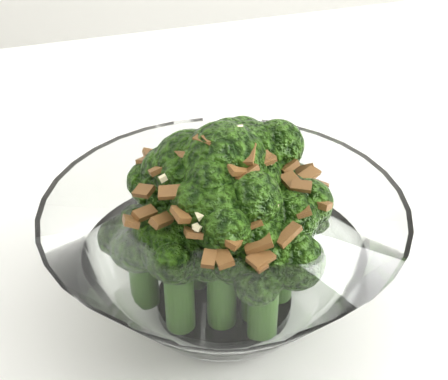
{
  "coord_description": "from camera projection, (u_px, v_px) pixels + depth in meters",
  "views": [
    {
      "loc": [
        -0.02,
        -0.41,
        1.06
      ],
      "look_at": [
        -0.03,
        -0.08,
        0.84
      ],
      "focal_mm": 55.0,
      "sensor_mm": 36.0,
      "label": 1
    }
  ],
  "objects": [
    {
      "name": "table",
      "position": [
        238.0,
        282.0,
        0.56
      ],
      "size": [
        1.41,
        1.19,
        0.75
      ],
      "color": "white",
      "rests_on": "ground"
    },
    {
      "name": "broccoli_dish",
      "position": [
        224.0,
        243.0,
        0.41
      ],
      "size": [
        0.21,
        0.21,
        0.13
      ],
      "color": "white",
      "rests_on": "table"
    }
  ]
}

